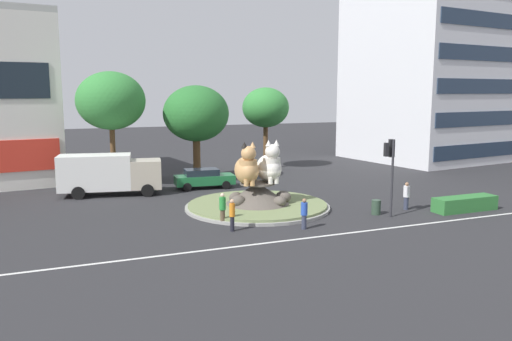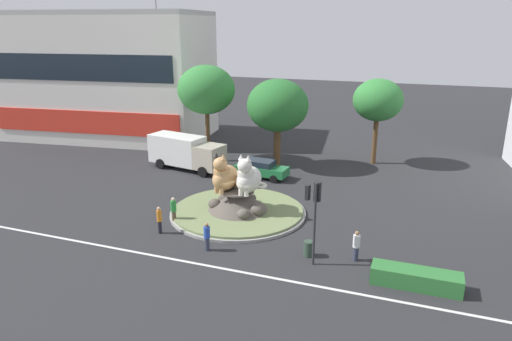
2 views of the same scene
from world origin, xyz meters
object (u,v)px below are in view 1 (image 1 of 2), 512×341
cat_statue_calico (247,168)px  pedestrian_blue_shirt (304,213)px  cat_statue_white (270,166)px  litter_bin (376,207)px  traffic_light_mast (391,160)px  pedestrian_white_shirt (406,195)px  third_tree_left (111,101)px  delivery_box_truck (109,173)px  pedestrian_orange_shirt (232,214)px  broadleaf_tree_behind_island (196,114)px  second_tree_near_tower (266,108)px  office_tower (445,43)px  pedestrian_green_shirt (223,208)px  sedan_on_far_lane (204,178)px

cat_statue_calico → pedestrian_blue_shirt: 5.79m
cat_statue_white → litter_bin: (5.22, -4.23, -2.24)m
traffic_light_mast → pedestrian_white_shirt: traffic_light_mast is taller
third_tree_left → pedestrian_white_shirt: (16.12, -15.02, -5.78)m
delivery_box_truck → pedestrian_orange_shirt: bearing=-58.0°
traffic_light_mast → litter_bin: bearing=38.7°
cat_statue_calico → broadleaf_tree_behind_island: size_ratio=0.34×
cat_statue_calico → pedestrian_white_shirt: cat_statue_calico is taller
pedestrian_white_shirt → second_tree_near_tower: bearing=167.0°
office_tower → pedestrian_blue_shirt: 37.87m
pedestrian_green_shirt → pedestrian_white_shirt: bearing=-115.1°
pedestrian_white_shirt → pedestrian_orange_shirt: bearing=-103.7°
traffic_light_mast → third_tree_left: size_ratio=0.52×
broadleaf_tree_behind_island → pedestrian_white_shirt: 18.46m
broadleaf_tree_behind_island → litter_bin: size_ratio=8.81×
broadleaf_tree_behind_island → pedestrian_white_shirt: bearing=-58.4°
cat_statue_white → litter_bin: cat_statue_white is taller
pedestrian_orange_shirt → pedestrian_blue_shirt: bearing=-95.9°
pedestrian_white_shirt → delivery_box_truck: size_ratio=0.24×
second_tree_near_tower → pedestrian_orange_shirt: (-10.66, -20.11, -4.93)m
sedan_on_far_lane → second_tree_near_tower: bearing=46.9°
third_tree_left → delivery_box_truck: 5.99m
cat_statue_white → broadleaf_tree_behind_island: (-1.59, 11.37, 2.91)m
cat_statue_calico → delivery_box_truck: bearing=-128.1°
second_tree_near_tower → cat_statue_calico: bearing=-117.2°
cat_statue_white → traffic_light_mast: traffic_light_mast is taller
pedestrian_orange_shirt → broadleaf_tree_behind_island: bearing=0.7°
traffic_light_mast → third_tree_left: third_tree_left is taller
cat_statue_calico → cat_statue_white: (1.62, 0.17, 0.01)m
office_tower → pedestrian_green_shirt: (-32.44, -18.94, -11.75)m
pedestrian_blue_shirt → pedestrian_orange_shirt: bearing=-28.6°
cat_statue_white → broadleaf_tree_behind_island: size_ratio=0.35×
traffic_light_mast → pedestrian_green_shirt: 10.28m
cat_statue_calico → sedan_on_far_lane: (-0.36, 8.23, -1.88)m
office_tower → sedan_on_far_lane: (-30.28, -8.09, -11.88)m
second_tree_near_tower → pedestrian_orange_shirt: 23.28m
delivery_box_truck → cat_statue_white: bearing=-31.1°
traffic_light_mast → second_tree_near_tower: 20.75m
office_tower → third_tree_left: (-36.65, -4.98, -5.99)m
pedestrian_blue_shirt → pedestrian_orange_shirt: size_ratio=0.97×
pedestrian_white_shirt → sedan_on_far_lane: bearing=-157.4°
cat_statue_white → pedestrian_orange_shirt: 6.36m
third_tree_left → sedan_on_far_lane: (6.37, -3.11, -5.90)m
cat_statue_white → office_tower: office_tower is taller
cat_statue_white → litter_bin: 7.08m
cat_statue_calico → traffic_light_mast: traffic_light_mast is taller
third_tree_left → pedestrian_orange_shirt: 17.19m
cat_statue_white → pedestrian_white_shirt: (7.77, -3.84, -1.77)m
delivery_box_truck → office_tower: bearing=22.8°
sedan_on_far_lane → pedestrian_blue_shirt: bearing=-78.2°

